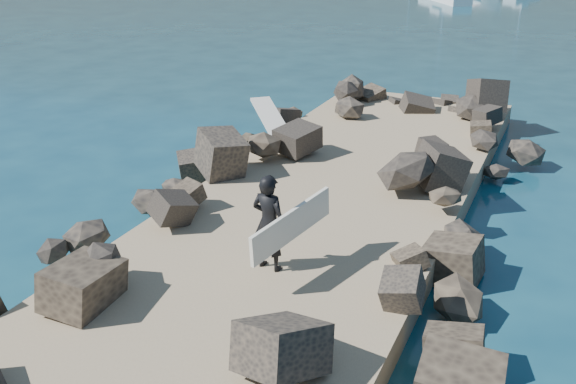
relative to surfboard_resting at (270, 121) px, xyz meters
name	(u,v)px	position (x,y,z in m)	size (l,w,h in m)	color
ground	(307,238)	(3.13, -4.63, -1.04)	(800.00, 800.00, 0.00)	#0F384C
jetty	(267,267)	(3.13, -6.63, -0.74)	(6.00, 26.00, 0.60)	#8C7759
riprap_left	(156,221)	(0.23, -6.13, -0.54)	(2.60, 22.00, 1.00)	black
riprap_right	(422,278)	(6.03, -6.13, -0.54)	(2.60, 22.00, 1.00)	black
surfboard_resting	(270,121)	(0.00, 0.00, 0.00)	(0.61, 2.44, 0.08)	beige
surfer_with_board	(272,223)	(3.48, -7.07, 0.48)	(1.09, 2.23, 1.83)	black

